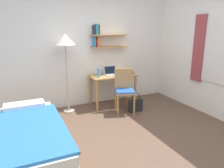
{
  "coord_description": "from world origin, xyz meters",
  "views": [
    {
      "loc": [
        -1.6,
        -2.7,
        1.79
      ],
      "look_at": [
        -0.13,
        0.51,
        0.85
      ],
      "focal_mm": 34.32,
      "sensor_mm": 36.0,
      "label": 1
    }
  ],
  "objects_px": {
    "laptop": "(111,73)",
    "book_stack": "(128,72)",
    "water_bottle": "(99,73)",
    "desk_chair": "(124,89)",
    "standing_lamp": "(65,44)",
    "desk": "(113,81)",
    "handbag": "(136,105)",
    "bed": "(29,140)"
  },
  "relations": [
    {
      "from": "desk",
      "to": "standing_lamp",
      "type": "relative_size",
      "value": 0.64
    },
    {
      "from": "bed",
      "to": "desk",
      "type": "height_order",
      "value": "desk"
    },
    {
      "from": "water_bottle",
      "to": "book_stack",
      "type": "relative_size",
      "value": 0.87
    },
    {
      "from": "bed",
      "to": "laptop",
      "type": "relative_size",
      "value": 6.56
    },
    {
      "from": "desk",
      "to": "handbag",
      "type": "bearing_deg",
      "value": -67.63
    },
    {
      "from": "book_stack",
      "to": "desk_chair",
      "type": "bearing_deg",
      "value": -127.6
    },
    {
      "from": "desk_chair",
      "to": "bed",
      "type": "bearing_deg",
      "value": -154.99
    },
    {
      "from": "desk",
      "to": "standing_lamp",
      "type": "xyz_separation_m",
      "value": [
        -1.07,
        -0.02,
        0.89
      ]
    },
    {
      "from": "standing_lamp",
      "to": "water_bottle",
      "type": "bearing_deg",
      "value": -3.92
    },
    {
      "from": "desk",
      "to": "water_bottle",
      "type": "height_order",
      "value": "water_bottle"
    },
    {
      "from": "standing_lamp",
      "to": "handbag",
      "type": "relative_size",
      "value": 3.98
    },
    {
      "from": "bed",
      "to": "laptop",
      "type": "bearing_deg",
      "value": 37.26
    },
    {
      "from": "standing_lamp",
      "to": "laptop",
      "type": "relative_size",
      "value": 5.43
    },
    {
      "from": "handbag",
      "to": "bed",
      "type": "bearing_deg",
      "value": -160.11
    },
    {
      "from": "bed",
      "to": "standing_lamp",
      "type": "height_order",
      "value": "standing_lamp"
    },
    {
      "from": "bed",
      "to": "water_bottle",
      "type": "bearing_deg",
      "value": 40.53
    },
    {
      "from": "desk_chair",
      "to": "standing_lamp",
      "type": "height_order",
      "value": "standing_lamp"
    },
    {
      "from": "laptop",
      "to": "desk",
      "type": "bearing_deg",
      "value": -48.38
    },
    {
      "from": "desk",
      "to": "desk_chair",
      "type": "xyz_separation_m",
      "value": [
        0.04,
        -0.49,
        -0.07
      ]
    },
    {
      "from": "handbag",
      "to": "water_bottle",
      "type": "bearing_deg",
      "value": 138.51
    },
    {
      "from": "water_bottle",
      "to": "handbag",
      "type": "relative_size",
      "value": 0.48
    },
    {
      "from": "desk_chair",
      "to": "laptop",
      "type": "distance_m",
      "value": 0.6
    },
    {
      "from": "bed",
      "to": "standing_lamp",
      "type": "bearing_deg",
      "value": 57.52
    },
    {
      "from": "laptop",
      "to": "book_stack",
      "type": "bearing_deg",
      "value": -12.15
    },
    {
      "from": "handbag",
      "to": "book_stack",
      "type": "bearing_deg",
      "value": 77.52
    },
    {
      "from": "laptop",
      "to": "book_stack",
      "type": "relative_size",
      "value": 1.32
    },
    {
      "from": "standing_lamp",
      "to": "desk_chair",
      "type": "bearing_deg",
      "value": -22.93
    },
    {
      "from": "bed",
      "to": "handbag",
      "type": "relative_size",
      "value": 4.81
    },
    {
      "from": "desk",
      "to": "laptop",
      "type": "distance_m",
      "value": 0.2
    },
    {
      "from": "water_bottle",
      "to": "desk",
      "type": "bearing_deg",
      "value": 9.96
    },
    {
      "from": "desk_chair",
      "to": "laptop",
      "type": "height_order",
      "value": "desk_chair"
    },
    {
      "from": "desk",
      "to": "laptop",
      "type": "xyz_separation_m",
      "value": [
        -0.04,
        0.04,
        0.19
      ]
    },
    {
      "from": "laptop",
      "to": "water_bottle",
      "type": "relative_size",
      "value": 1.52
    },
    {
      "from": "water_bottle",
      "to": "desk_chair",
      "type": "bearing_deg",
      "value": -45.34
    },
    {
      "from": "book_stack",
      "to": "handbag",
      "type": "distance_m",
      "value": 0.84
    },
    {
      "from": "standing_lamp",
      "to": "laptop",
      "type": "height_order",
      "value": "standing_lamp"
    },
    {
      "from": "water_bottle",
      "to": "handbag",
      "type": "xyz_separation_m",
      "value": [
        0.63,
        -0.56,
        -0.67
      ]
    },
    {
      "from": "desk_chair",
      "to": "standing_lamp",
      "type": "distance_m",
      "value": 1.55
    },
    {
      "from": "desk",
      "to": "book_stack",
      "type": "bearing_deg",
      "value": -7.36
    },
    {
      "from": "bed",
      "to": "standing_lamp",
      "type": "xyz_separation_m",
      "value": [
        0.9,
        1.41,
        1.23
      ]
    },
    {
      "from": "standing_lamp",
      "to": "laptop",
      "type": "distance_m",
      "value": 1.25
    },
    {
      "from": "bed",
      "to": "water_bottle",
      "type": "distance_m",
      "value": 2.18
    }
  ]
}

